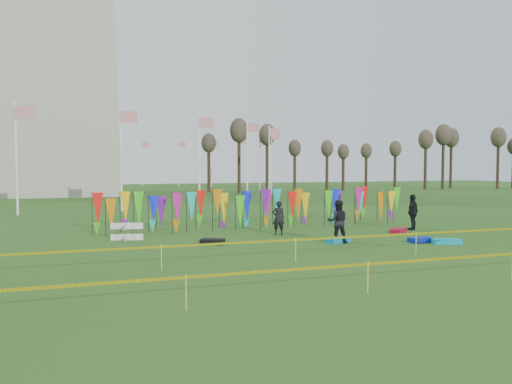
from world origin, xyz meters
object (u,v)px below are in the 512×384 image
object	(u,v)px
kite_bag_red	(398,231)
kite_bag_teal	(447,241)
kite_bag_black	(212,242)
person_mid	(338,221)
kite_bag_turquoise	(338,240)
box_kite	(127,232)
kite_bag_blue	(420,240)
person_left	(278,218)
person_right	(413,212)

from	to	relation	value
kite_bag_red	kite_bag_teal	xyz separation A→B (m)	(-0.17, -3.92, 0.01)
kite_bag_black	person_mid	bearing A→B (deg)	-14.32
kite_bag_turquoise	kite_bag_red	bearing A→B (deg)	23.18
kite_bag_red	person_mid	bearing A→B (deg)	-156.68
box_kite	person_mid	xyz separation A→B (m)	(9.10, -3.75, 0.55)
kite_bag_blue	kite_bag_black	distance (m)	9.54
kite_bag_blue	kite_bag_black	xyz separation A→B (m)	(-9.20, 2.53, 0.01)
kite_bag_black	kite_bag_teal	size ratio (longest dim) A/B	0.84
kite_bag_red	kite_bag_teal	size ratio (longest dim) A/B	0.99
kite_bag_red	kite_bag_blue	bearing A→B (deg)	-107.62
kite_bag_teal	person_mid	bearing A→B (deg)	156.81
person_left	person_right	bearing A→B (deg)	-174.06
box_kite	person_right	distance (m)	15.20
person_left	kite_bag_teal	bearing A→B (deg)	149.64
box_kite	person_left	distance (m)	7.51
kite_bag_black	kite_bag_turquoise	bearing A→B (deg)	-13.92
kite_bag_turquoise	person_left	bearing A→B (deg)	116.94
kite_bag_blue	box_kite	bearing A→B (deg)	159.12
person_right	kite_bag_blue	world-z (taller)	person_right
kite_bag_turquoise	kite_bag_blue	bearing A→B (deg)	-17.56
kite_bag_turquoise	kite_bag_black	bearing A→B (deg)	166.08
person_left	kite_bag_blue	world-z (taller)	person_left
kite_bag_turquoise	kite_bag_black	distance (m)	5.75
kite_bag_black	person_left	bearing A→B (deg)	25.74
person_right	kite_bag_blue	xyz separation A→B (m)	(-2.40, -3.85, -0.87)
kite_bag_teal	box_kite	bearing A→B (deg)	157.33
kite_bag_turquoise	kite_bag_blue	xyz separation A→B (m)	(3.62, -1.14, -0.00)
box_kite	kite_bag_black	bearing A→B (deg)	-33.29
person_mid	kite_bag_teal	size ratio (longest dim) A/B	1.61
person_right	kite_bag_turquoise	distance (m)	6.65
person_right	kite_bag_teal	distance (m)	4.99
kite_bag_blue	kite_bag_teal	xyz separation A→B (m)	(0.82, -0.80, 0.00)
person_left	person_right	distance (m)	7.70
kite_bag_blue	kite_bag_black	world-z (taller)	kite_bag_black
person_left	kite_bag_black	bearing A→B (deg)	35.93
box_kite	kite_bag_blue	world-z (taller)	box_kite
box_kite	person_mid	size ratio (longest dim) A/B	0.44
kite_bag_teal	kite_bag_blue	bearing A→B (deg)	135.53
person_right	kite_bag_black	world-z (taller)	person_right
kite_bag_teal	kite_bag_turquoise	bearing A→B (deg)	156.29
person_left	box_kite	bearing A→B (deg)	6.73
person_mid	kite_bag_turquoise	distance (m)	0.87
kite_bag_blue	kite_bag_teal	size ratio (longest dim) A/B	0.88
person_right	kite_bag_red	xyz separation A→B (m)	(-1.41, -0.73, -0.87)
kite_bag_turquoise	kite_bag_blue	world-z (taller)	kite_bag_turquoise
box_kite	person_left	size ratio (longest dim) A/B	0.49
person_right	kite_bag_red	bearing A→B (deg)	-4.27
person_mid	kite_bag_teal	xyz separation A→B (m)	(4.48, -1.92, -0.86)
kite_bag_red	kite_bag_black	bearing A→B (deg)	-176.68
kite_bag_blue	kite_bag_red	distance (m)	3.27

